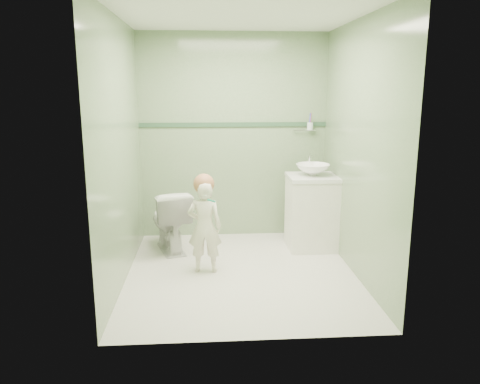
{
  "coord_description": "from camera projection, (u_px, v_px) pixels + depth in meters",
  "views": [
    {
      "loc": [
        -0.31,
        -4.28,
        1.78
      ],
      "look_at": [
        0.0,
        0.15,
        0.78
      ],
      "focal_mm": 34.96,
      "sensor_mm": 36.0,
      "label": 1
    }
  ],
  "objects": [
    {
      "name": "cup_holder",
      "position": [
        309.0,
        126.0,
        5.49
      ],
      "size": [
        0.26,
        0.07,
        0.21
      ],
      "color": "silver",
      "rests_on": "room_shell"
    },
    {
      "name": "counter",
      "position": [
        313.0,
        177.0,
        5.13
      ],
      "size": [
        0.54,
        0.52,
        0.04
      ],
      "primitive_type": "cube",
      "color": "white",
      "rests_on": "vanity"
    },
    {
      "name": "room_shell",
      "position": [
        241.0,
        151.0,
        4.31
      ],
      "size": [
        2.5,
        2.54,
        2.4
      ],
      "color": "gray",
      "rests_on": "ground"
    },
    {
      "name": "trim_stripe",
      "position": [
        234.0,
        124.0,
        5.48
      ],
      "size": [
        2.2,
        0.02,
        0.05
      ],
      "primitive_type": "cube",
      "color": "#305238",
      "rests_on": "room_shell"
    },
    {
      "name": "vanity",
      "position": [
        311.0,
        213.0,
        5.22
      ],
      "size": [
        0.52,
        0.5,
        0.8
      ],
      "primitive_type": "cube",
      "color": "white",
      "rests_on": "ground"
    },
    {
      "name": "basin",
      "position": [
        313.0,
        170.0,
        5.12
      ],
      "size": [
        0.37,
        0.37,
        0.13
      ],
      "primitive_type": "imported",
      "color": "white",
      "rests_on": "counter"
    },
    {
      "name": "hair_cap",
      "position": [
        204.0,
        184.0,
        4.46
      ],
      "size": [
        0.2,
        0.2,
        0.2
      ],
      "primitive_type": "sphere",
      "color": "#A56A44",
      "rests_on": "toddler"
    },
    {
      "name": "faucet",
      "position": [
        309.0,
        160.0,
        5.28
      ],
      "size": [
        0.03,
        0.13,
        0.18
      ],
      "color": "silver",
      "rests_on": "counter"
    },
    {
      "name": "toddler",
      "position": [
        205.0,
        227.0,
        4.52
      ],
      "size": [
        0.35,
        0.24,
        0.91
      ],
      "primitive_type": "imported",
      "rotation": [
        0.0,
        0.0,
        3.06
      ],
      "color": "silver",
      "rests_on": "ground"
    },
    {
      "name": "ground",
      "position": [
        241.0,
        273.0,
        4.57
      ],
      "size": [
        2.5,
        2.5,
        0.0
      ],
      "primitive_type": "plane",
      "color": "silver",
      "rests_on": "ground"
    },
    {
      "name": "teal_toothbrush",
      "position": [
        211.0,
        200.0,
        4.34
      ],
      "size": [
        0.11,
        0.13,
        0.08
      ],
      "color": "#0E8E6D",
      "rests_on": "toddler"
    },
    {
      "name": "toilet",
      "position": [
        170.0,
        220.0,
        5.15
      ],
      "size": [
        0.57,
        0.76,
        0.69
      ],
      "primitive_type": "imported",
      "rotation": [
        0.0,
        0.0,
        3.44
      ],
      "color": "white",
      "rests_on": "ground"
    }
  ]
}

